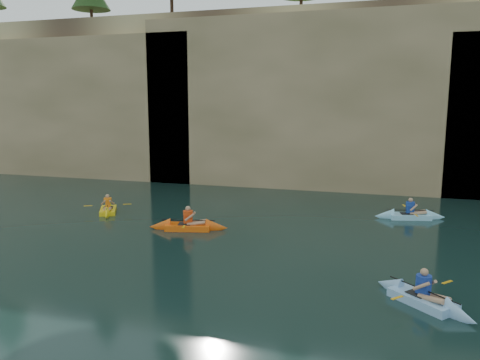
# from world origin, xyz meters

# --- Properties ---
(cliff) EXTENTS (70.00, 16.00, 12.00)m
(cliff) POSITION_xyz_m (0.00, 30.00, 6.00)
(cliff) COLOR tan
(cliff) RESTS_ON ground
(cliff_slab_west) EXTENTS (26.00, 2.40, 10.56)m
(cliff_slab_west) POSITION_xyz_m (-20.00, 22.60, 5.28)
(cliff_slab_west) COLOR tan
(cliff_slab_west) RESTS_ON ground
(cliff_slab_center) EXTENTS (24.00, 2.40, 11.40)m
(cliff_slab_center) POSITION_xyz_m (2.00, 22.60, 5.70)
(cliff_slab_center) COLOR tan
(cliff_slab_center) RESTS_ON ground
(sea_cave_west) EXTENTS (4.50, 1.00, 4.00)m
(sea_cave_west) POSITION_xyz_m (-18.00, 21.95, 2.00)
(sea_cave_west) COLOR black
(sea_cave_west) RESTS_ON ground
(sea_cave_center) EXTENTS (3.50, 1.00, 3.20)m
(sea_cave_center) POSITION_xyz_m (-4.00, 21.95, 1.60)
(sea_cave_center) COLOR black
(sea_cave_center) RESTS_ON ground
(sea_cave_east) EXTENTS (5.00, 1.00, 4.50)m
(sea_cave_east) POSITION_xyz_m (10.00, 21.95, 2.25)
(sea_cave_east) COLOR black
(sea_cave_east) RESTS_ON ground
(kayaker_orange) EXTENTS (3.59, 2.55, 1.33)m
(kayaker_orange) POSITION_xyz_m (-2.56, 10.71, 0.16)
(kayaker_orange) COLOR #FF5F10
(kayaker_orange) RESTS_ON ground
(kayaker_ltblue_near) EXTENTS (2.96, 2.79, 1.30)m
(kayaker_ltblue_near) POSITION_xyz_m (6.78, 5.48, 0.16)
(kayaker_ltblue_near) COLOR #8BBCEA
(kayaker_ltblue_near) RESTS_ON ground
(kayaker_yellow) EXTENTS (2.11, 2.90, 1.19)m
(kayaker_yellow) POSITION_xyz_m (-7.76, 12.50, 0.15)
(kayaker_yellow) COLOR yellow
(kayaker_yellow) RESTS_ON ground
(kayaker_ltblue_mid) EXTENTS (3.44, 2.46, 1.28)m
(kayaker_ltblue_mid) POSITION_xyz_m (6.96, 15.64, 0.16)
(kayaker_ltblue_mid) COLOR #98E0FF
(kayaker_ltblue_mid) RESTS_ON ground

